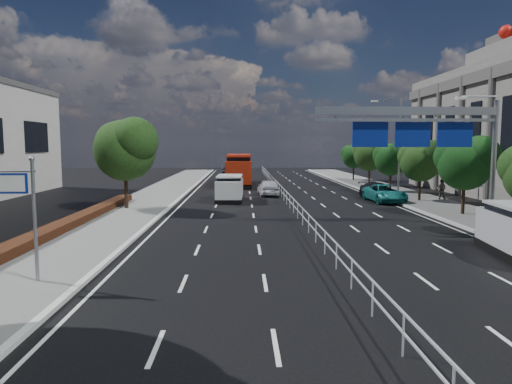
{
  "coord_description": "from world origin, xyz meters",
  "views": [
    {
      "loc": [
        -3.59,
        -15.25,
        4.71
      ],
      "look_at": [
        -2.88,
        7.17,
        2.4
      ],
      "focal_mm": 32.0,
      "sensor_mm": 36.0,
      "label": 1
    }
  ],
  "objects": [
    {
      "name": "near_car_dark",
      "position": [
        -5.83,
        59.93,
        0.74
      ],
      "size": [
        1.74,
        4.56,
        1.48
      ],
      "primitive_type": "imported",
      "rotation": [
        0.0,
        0.0,
        3.1
      ],
      "color": "black",
      "rests_on": "ground"
    },
    {
      "name": "overhead_gantry",
      "position": [
        6.74,
        10.05,
        5.61
      ],
      "size": [
        10.24,
        0.38,
        7.45
      ],
      "color": "gray",
      "rests_on": "ground"
    },
    {
      "name": "far_tree_h",
      "position": [
        11.24,
        44.48,
        3.42
      ],
      "size": [
        3.41,
        3.18,
        4.91
      ],
      "color": "black",
      "rests_on": "ground"
    },
    {
      "name": "sidewalk_near",
      "position": [
        -11.5,
        0.0,
        0.07
      ],
      "size": [
        5.0,
        140.0,
        0.14
      ],
      "primitive_type": "cube",
      "color": "slate",
      "rests_on": "ground"
    },
    {
      "name": "streetlight_far",
      "position": [
        10.5,
        26.0,
        5.21
      ],
      "size": [
        2.78,
        2.4,
        9.0
      ],
      "color": "gray",
      "rests_on": "ground"
    },
    {
      "name": "far_tree_e",
      "position": [
        11.25,
        21.98,
        3.56
      ],
      "size": [
        3.63,
        3.38,
        5.13
      ],
      "color": "black",
      "rests_on": "ground"
    },
    {
      "name": "parked_car_dark",
      "position": [
        8.3,
        24.04,
        0.71
      ],
      "size": [
        2.59,
        5.07,
        1.41
      ],
      "primitive_type": "imported",
      "rotation": [
        0.0,
        0.0,
        0.13
      ],
      "color": "black",
      "rests_on": "ground"
    },
    {
      "name": "median_fence",
      "position": [
        0.0,
        22.5,
        0.53
      ],
      "size": [
        0.05,
        85.0,
        1.02
      ],
      "color": "silver",
      "rests_on": "ground"
    },
    {
      "name": "near_tree_back",
      "position": [
        -11.94,
        17.97,
        4.61
      ],
      "size": [
        4.84,
        4.51,
        6.69
      ],
      "color": "black",
      "rests_on": "ground"
    },
    {
      "name": "toilet_sign",
      "position": [
        -10.95,
        0.0,
        2.94
      ],
      "size": [
        1.62,
        0.18,
        4.34
      ],
      "color": "gray",
      "rests_on": "ground"
    },
    {
      "name": "far_tree_d",
      "position": [
        11.25,
        14.48,
        3.69
      ],
      "size": [
        3.85,
        3.59,
        5.34
      ],
      "color": "black",
      "rests_on": "ground"
    },
    {
      "name": "ground",
      "position": [
        0.0,
        0.0,
        0.0
      ],
      "size": [
        160.0,
        160.0,
        0.0
      ],
      "primitive_type": "plane",
      "color": "black",
      "rests_on": "ground"
    },
    {
      "name": "red_bus",
      "position": [
        -3.88,
        38.93,
        1.89
      ],
      "size": [
        3.0,
        12.13,
        3.62
      ],
      "rotation": [
        0.0,
        0.0,
        -0.01
      ],
      "color": "black",
      "rests_on": "ground"
    },
    {
      "name": "white_minivan",
      "position": [
        -4.6,
        23.17,
        1.08
      ],
      "size": [
        2.31,
        5.1,
        2.19
      ],
      "rotation": [
        0.0,
        0.0,
        -0.03
      ],
      "color": "black",
      "rests_on": "ground"
    },
    {
      "name": "hedge_near",
      "position": [
        -13.3,
        5.0,
        0.36
      ],
      "size": [
        1.0,
        36.0,
        0.44
      ],
      "primitive_type": "cube",
      "color": "black",
      "rests_on": "sidewalk_near"
    },
    {
      "name": "far_tree_f",
      "position": [
        11.24,
        29.48,
        3.49
      ],
      "size": [
        3.52,
        3.28,
        5.02
      ],
      "color": "black",
      "rests_on": "ground"
    },
    {
      "name": "kerb_near",
      "position": [
        -9.0,
        0.0,
        0.07
      ],
      "size": [
        0.25,
        140.0,
        0.15
      ],
      "primitive_type": "cube",
      "color": "silver",
      "rests_on": "ground"
    },
    {
      "name": "pedestrian_b",
      "position": [
        13.4,
        22.78,
        0.99
      ],
      "size": [
        1.04,
        1.0,
        1.69
      ],
      "primitive_type": "imported",
      "rotation": [
        0.0,
        0.0,
        2.51
      ],
      "color": "gray",
      "rests_on": "sidewalk_far"
    },
    {
      "name": "near_car_silver",
      "position": [
        -1.09,
        27.36,
        0.76
      ],
      "size": [
        2.01,
        4.56,
        1.52
      ],
      "primitive_type": "imported",
      "rotation": [
        0.0,
        0.0,
        3.19
      ],
      "color": "silver",
      "rests_on": "ground"
    },
    {
      "name": "parked_car_teal",
      "position": [
        8.3,
        22.0,
        0.72
      ],
      "size": [
        2.72,
        5.34,
        1.44
      ],
      "primitive_type": "imported",
      "rotation": [
        0.0,
        0.0,
        0.06
      ],
      "color": "#1A7977",
      "rests_on": "ground"
    },
    {
      "name": "far_tree_g",
      "position": [
        11.25,
        36.98,
        3.75
      ],
      "size": [
        3.96,
        3.69,
        5.45
      ],
      "color": "black",
      "rests_on": "ground"
    }
  ]
}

